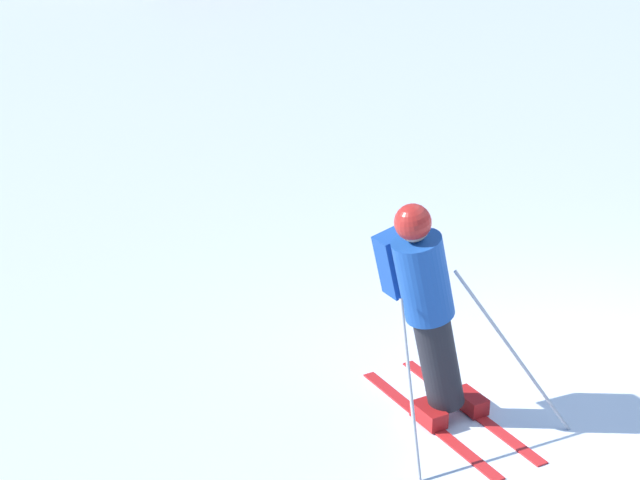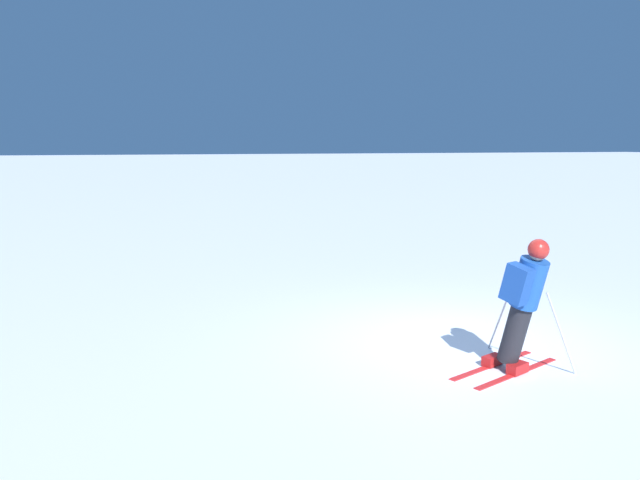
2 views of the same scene
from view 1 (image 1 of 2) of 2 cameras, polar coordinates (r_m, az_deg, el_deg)
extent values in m
plane|color=white|center=(8.15, 15.03, -8.41)|extent=(300.00, 300.00, 0.00)
cube|color=red|center=(7.68, 5.80, -9.67)|extent=(0.65, 1.53, 0.01)
cube|color=red|center=(7.87, 7.98, -8.94)|extent=(0.65, 1.53, 0.01)
cube|color=#B21919|center=(7.64, 5.82, -9.25)|extent=(0.23, 0.31, 0.12)
cube|color=#B21919|center=(7.83, 8.01, -8.52)|extent=(0.23, 0.31, 0.12)
cylinder|color=black|center=(7.47, 6.34, -6.35)|extent=(0.49, 0.39, 0.79)
cylinder|color=#194799|center=(7.09, 5.53, -2.04)|extent=(0.56, 0.48, 0.65)
sphere|color=tan|center=(6.89, 5.01, 0.76)|extent=(0.31, 0.29, 0.26)
sphere|color=#AD231E|center=(6.88, 4.97, 0.95)|extent=(0.36, 0.33, 0.29)
cube|color=#194293|center=(7.27, 4.33, -1.11)|extent=(0.41, 0.30, 0.49)
cylinder|color=#B7B7BC|center=(7.01, 4.85, -7.96)|extent=(0.06, 0.54, 1.08)
cylinder|color=#B7B7BC|center=(7.44, 10.28, -5.90)|extent=(0.84, 0.25, 1.18)
camera|label=2|loc=(11.78, -31.38, 12.94)|focal=35.00mm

